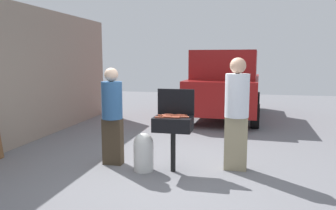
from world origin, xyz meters
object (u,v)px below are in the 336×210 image
(hot_dog_1, at_px, (175,118))
(hot_dog_10, at_px, (167,117))
(person_right, at_px, (237,110))
(hot_dog_4, at_px, (172,116))
(propane_tank, at_px, (144,151))
(person_left, at_px, (112,113))
(bbq_grill, at_px, (173,126))
(hot_dog_8, at_px, (159,117))
(hot_dog_13, at_px, (176,117))
(hot_dog_6, at_px, (169,114))
(hot_dog_7, at_px, (185,117))
(hot_dog_11, at_px, (181,115))
(hot_dog_3, at_px, (176,116))
(hot_dog_0, at_px, (167,116))
(hot_dog_9, at_px, (175,115))
(hot_dog_2, at_px, (162,116))
(hot_dog_12, at_px, (181,116))
(hot_dog_14, at_px, (183,115))
(parked_minivan, at_px, (226,84))
(hot_dog_5, at_px, (166,115))

(hot_dog_1, relative_size, hot_dog_10, 1.00)
(hot_dog_1, height_order, person_right, person_right)
(hot_dog_4, height_order, propane_tank, hot_dog_4)
(person_left, height_order, person_right, person_right)
(bbq_grill, xyz_separation_m, propane_tank, (-0.47, -0.07, -0.43))
(hot_dog_8, relative_size, hot_dog_10, 1.00)
(hot_dog_13, bearing_deg, hot_dog_6, 126.98)
(hot_dog_7, bearing_deg, hot_dog_11, 118.50)
(person_right, bearing_deg, hot_dog_3, 16.90)
(hot_dog_10, xyz_separation_m, hot_dog_13, (0.14, 0.02, 0.00))
(hot_dog_0, distance_m, hot_dog_9, 0.17)
(hot_dog_13, height_order, person_left, person_left)
(hot_dog_2, xyz_separation_m, hot_dog_10, (0.11, -0.12, 0.00))
(hot_dog_3, relative_size, hot_dog_13, 1.00)
(hot_dog_6, xyz_separation_m, hot_dog_8, (-0.09, -0.29, 0.00))
(hot_dog_12, xyz_separation_m, propane_tank, (-0.59, -0.10, -0.58))
(hot_dog_10, height_order, propane_tank, hot_dog_10)
(hot_dog_11, relative_size, propane_tank, 0.21)
(hot_dog_14, bearing_deg, hot_dog_2, -165.87)
(hot_dog_8, bearing_deg, hot_dog_3, 27.33)
(hot_dog_4, relative_size, parked_minivan, 0.03)
(hot_dog_0, bearing_deg, hot_dog_11, 45.30)
(hot_dog_6, xyz_separation_m, propane_tank, (-0.37, -0.20, -0.58))
(hot_dog_4, xyz_separation_m, hot_dog_10, (-0.06, -0.13, 0.00))
(hot_dog_2, bearing_deg, hot_dog_4, 5.23)
(hot_dog_4, xyz_separation_m, parked_minivan, (0.60, 5.19, 0.13))
(hot_dog_11, bearing_deg, hot_dog_2, -155.46)
(bbq_grill, xyz_separation_m, hot_dog_2, (-0.19, 0.01, 0.15))
(hot_dog_10, bearing_deg, hot_dog_1, -3.84)
(hot_dog_2, distance_m, hot_dog_4, 0.17)
(hot_dog_5, height_order, hot_dog_13, same)
(bbq_grill, bearing_deg, hot_dog_5, 155.31)
(hot_dog_13, bearing_deg, propane_tank, 178.05)
(hot_dog_5, relative_size, hot_dog_11, 1.00)
(hot_dog_7, height_order, hot_dog_11, same)
(hot_dog_13, bearing_deg, person_right, 24.03)
(hot_dog_6, xyz_separation_m, person_left, (-0.98, 0.01, -0.01))
(hot_dog_1, bearing_deg, hot_dog_2, 152.27)
(hot_dog_2, relative_size, hot_dog_7, 1.00)
(hot_dog_8, relative_size, person_right, 0.07)
(bbq_grill, xyz_separation_m, hot_dog_8, (-0.19, -0.15, 0.15))
(hot_dog_14, relative_size, parked_minivan, 0.03)
(hot_dog_2, xyz_separation_m, person_left, (-0.89, 0.14, -0.01))
(hot_dog_7, distance_m, hot_dog_14, 0.14)
(hot_dog_11, bearing_deg, bbq_grill, -124.60)
(person_left, bearing_deg, hot_dog_11, -17.16)
(hot_dog_2, distance_m, person_left, 0.90)
(person_right, bearing_deg, hot_dog_8, 18.42)
(hot_dog_5, height_order, hot_dog_6, same)
(hot_dog_14, relative_size, propane_tank, 0.21)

